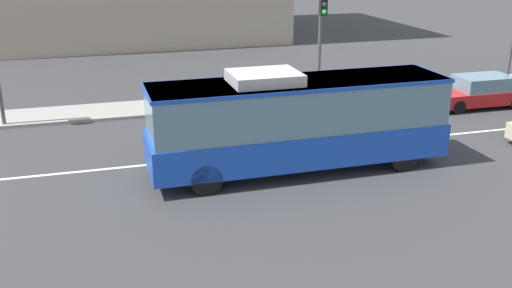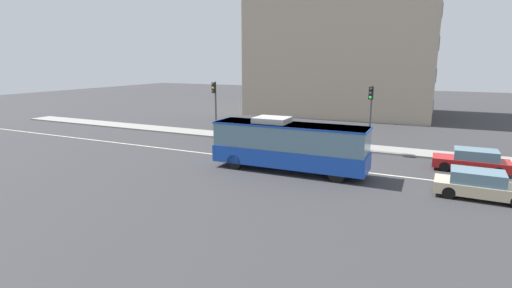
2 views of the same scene
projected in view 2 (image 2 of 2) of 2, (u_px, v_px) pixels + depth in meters
ground_plane at (347, 170)px, 25.02m from camera, size 160.00×160.00×0.00m
sidewalk_kerb at (366, 148)px, 31.11m from camera, size 80.00×2.56×0.14m
lane_centre_line at (347, 170)px, 25.02m from camera, size 76.00×0.16×0.01m
transit_bus at (289, 144)px, 24.50m from camera, size 10.03×2.62×3.46m
sedan_beige at (480, 185)px, 19.76m from camera, size 4.54×1.91×1.46m
sedan_red at (472, 160)px, 24.66m from camera, size 4.50×1.83×1.46m
traffic_light_near_corner at (215, 100)px, 35.13m from camera, size 0.34×0.62×5.20m
traffic_light_mid_block at (371, 107)px, 29.20m from camera, size 0.32×0.62×5.20m
office_block_background at (345, 38)px, 51.85m from camera, size 23.60×17.00×20.40m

